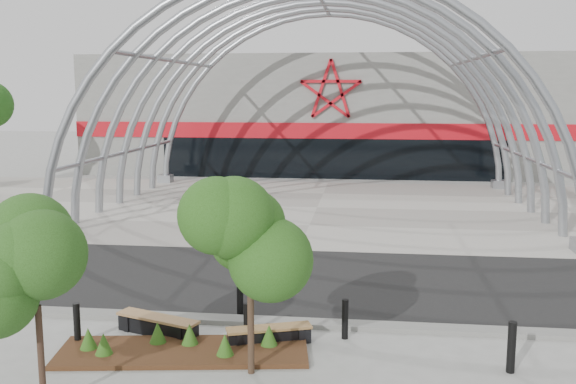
{
  "coord_description": "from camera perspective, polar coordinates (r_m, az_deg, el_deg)",
  "views": [
    {
      "loc": [
        2.36,
        -15.04,
        5.64
      ],
      "look_at": [
        0.0,
        4.0,
        2.6
      ],
      "focal_mm": 40.0,
      "sensor_mm": 36.0,
      "label": 1
    }
  ],
  "objects": [
    {
      "name": "kerb",
      "position": [
        15.98,
        -1.92,
        -11.44
      ],
      "size": [
        60.0,
        0.5,
        0.12
      ],
      "primitive_type": "cube",
      "color": "slate",
      "rests_on": "ground"
    },
    {
      "name": "bench_0",
      "position": [
        15.57,
        -11.5,
        -11.58
      ],
      "size": [
        2.14,
        1.16,
        0.44
      ],
      "color": "black",
      "rests_on": "ground"
    },
    {
      "name": "bollard_0",
      "position": [
        15.4,
        -18.24,
        -11.06
      ],
      "size": [
        0.15,
        0.15,
        0.95
      ],
      "primitive_type": "cylinder",
      "color": "black",
      "rests_on": "ground"
    },
    {
      "name": "street_tree_0",
      "position": [
        12.03,
        -21.57,
        -5.85
      ],
      "size": [
        1.64,
        1.64,
        3.74
      ],
      "color": "black",
      "rests_on": "ground"
    },
    {
      "name": "planting_bed",
      "position": [
        14.48,
        -9.57,
        -13.47
      ],
      "size": [
        5.55,
        2.41,
        0.57
      ],
      "color": "#361E11",
      "rests_on": "ground"
    },
    {
      "name": "road",
      "position": [
        19.52,
        -0.18,
        -7.76
      ],
      "size": [
        140.0,
        7.0,
        0.02
      ],
      "primitive_type": "cube",
      "color": "black",
      "rests_on": "ground"
    },
    {
      "name": "ground",
      "position": [
        16.23,
        -1.77,
        -11.33
      ],
      "size": [
        140.0,
        140.0,
        0.0
      ],
      "primitive_type": "plane",
      "color": "gray",
      "rests_on": "ground"
    },
    {
      "name": "bollard_2",
      "position": [
        14.9,
        -3.7,
        -11.45
      ],
      "size": [
        0.14,
        0.14,
        0.88
      ],
      "primitive_type": "cylinder",
      "color": "black",
      "rests_on": "ground"
    },
    {
      "name": "bollard_4",
      "position": [
        14.01,
        19.25,
        -12.9
      ],
      "size": [
        0.17,
        0.17,
        1.07
      ],
      "primitive_type": "cylinder",
      "color": "black",
      "rests_on": "ground"
    },
    {
      "name": "arena_building",
      "position": [
        48.57,
        4.32,
        7.04
      ],
      "size": [
        34.0,
        15.24,
        8.0
      ],
      "color": "slate",
      "rests_on": "ground"
    },
    {
      "name": "vault_canopy",
      "position": [
        31.14,
        2.61,
        -1.41
      ],
      "size": [
        20.8,
        15.8,
        20.36
      ],
      "color": "#90959A",
      "rests_on": "ground"
    },
    {
      "name": "street_tree_1",
      "position": [
        12.55,
        -3.4,
        -3.94
      ],
      "size": [
        1.67,
        1.67,
        3.94
      ],
      "color": "#302117",
      "rests_on": "ground"
    },
    {
      "name": "bollard_1",
      "position": [
        16.34,
        -4.29,
        -9.33
      ],
      "size": [
        0.16,
        0.16,
        1.01
      ],
      "primitive_type": "cylinder",
      "color": "black",
      "rests_on": "ground"
    },
    {
      "name": "bollard_3",
      "position": [
        15.01,
        5.09,
        -11.19
      ],
      "size": [
        0.15,
        0.15,
        0.93
      ],
      "primitive_type": "cylinder",
      "color": "black",
      "rests_on": "ground"
    },
    {
      "name": "forecourt",
      "position": [
        31.14,
        2.61,
        -1.4
      ],
      "size": [
        60.0,
        17.0,
        0.04
      ],
      "primitive_type": "cube",
      "color": "gray",
      "rests_on": "ground"
    },
    {
      "name": "bench_1",
      "position": [
        14.77,
        -1.69,
        -12.64
      ],
      "size": [
        1.94,
        1.04,
        0.4
      ],
      "color": "black",
      "rests_on": "ground"
    }
  ]
}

